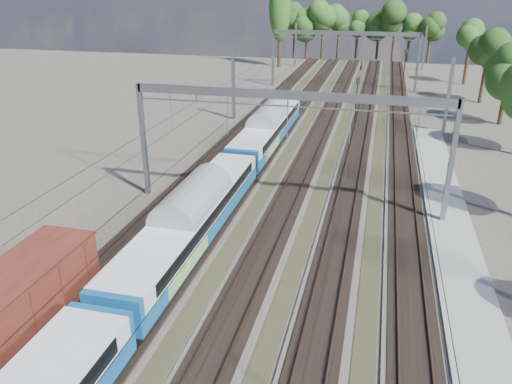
% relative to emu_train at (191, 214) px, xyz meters
% --- Properties ---
extents(track_bed, '(21.00, 130.00, 0.34)m').
position_rel_emu_train_xyz_m(track_bed, '(4.50, 23.22, -2.54)').
color(track_bed, '#47423A').
rests_on(track_bed, ground).
extents(platform, '(3.00, 70.00, 0.30)m').
position_rel_emu_train_xyz_m(platform, '(16.50, -1.78, -2.49)').
color(platform, gray).
rests_on(platform, ground).
extents(catenary, '(25.65, 130.00, 9.00)m').
position_rel_emu_train_xyz_m(catenary, '(4.83, 30.90, 3.76)').
color(catenary, slate).
rests_on(catenary, ground).
extents(tree_belt, '(39.44, 98.65, 12.07)m').
position_rel_emu_train_xyz_m(tree_belt, '(10.13, 72.58, 5.72)').
color(tree_belt, black).
rests_on(tree_belt, ground).
extents(poplar, '(4.40, 4.40, 19.04)m').
position_rel_emu_train_xyz_m(poplar, '(-10.00, 76.22, 9.25)').
color(poplar, black).
rests_on(poplar, ground).
extents(emu_train, '(3.06, 64.77, 4.48)m').
position_rel_emu_train_xyz_m(emu_train, '(0.00, 0.00, 0.00)').
color(emu_train, black).
rests_on(emu_train, ground).
extents(worker, '(0.53, 0.76, 1.97)m').
position_rel_emu_train_xyz_m(worker, '(6.72, 74.21, -1.65)').
color(worker, black).
rests_on(worker, ground).
extents(signal_near, '(0.39, 0.36, 5.78)m').
position_rel_emu_train_xyz_m(signal_near, '(8.09, 34.09, 1.02)').
color(signal_near, black).
rests_on(signal_near, ground).
extents(signal_far, '(0.43, 0.40, 6.03)m').
position_rel_emu_train_xyz_m(signal_far, '(14.26, 60.60, 1.18)').
color(signal_far, black).
rests_on(signal_far, ground).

